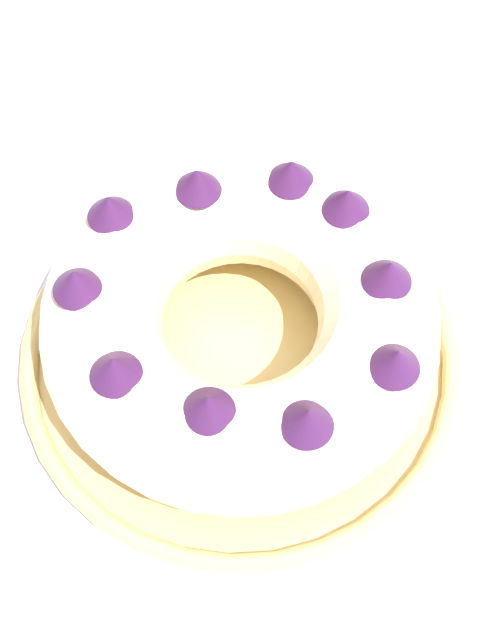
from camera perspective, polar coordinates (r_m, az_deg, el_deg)
The scene contains 4 objects.
ground_plane at distance 1.31m, azimuth -0.17°, elevation -18.53°, with size 8.00×8.00×0.00m, color brown.
dining_table at distance 0.67m, azimuth -0.32°, elevation -7.61°, with size 1.50×1.16×0.74m.
serving_dish at distance 0.60m, azimuth 0.00°, elevation -2.25°, with size 0.29×0.29×0.02m.
bundt_cake at distance 0.55m, azimuth 0.01°, elevation 0.08°, with size 0.25×0.25×0.09m.
Camera 1 is at (-0.04, -0.24, 1.28)m, focal length 50.00 mm.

